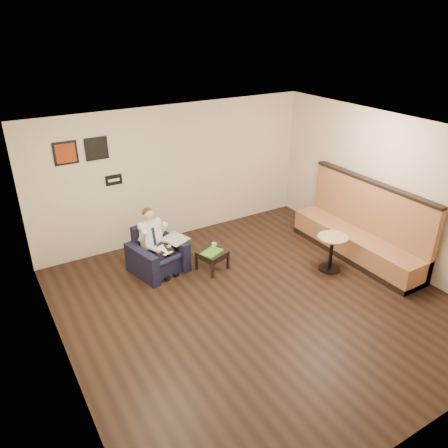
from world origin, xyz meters
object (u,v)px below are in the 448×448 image
green_folder (212,252)px  coffee_mug (214,245)px  armchair (157,251)px  cafe_table (331,253)px  seated_man (161,245)px  banquette (359,222)px  side_table (212,260)px  smartphone (208,248)px

green_folder → coffee_mug: 0.22m
armchair → coffee_mug: 1.06m
green_folder → cafe_table: cafe_table is taller
seated_man → banquette: 3.81m
seated_man → banquette: bearing=-34.6°
seated_man → armchair: bearing=90.0°
green_folder → coffee_mug: coffee_mug is taller
green_folder → coffee_mug: (0.14, 0.17, 0.04)m
side_table → banquette: (2.69, -1.01, 0.56)m
armchair → smartphone: bearing=-34.1°
coffee_mug → banquette: bearing=-24.2°
seated_man → coffee_mug: bearing=-26.6°
armchair → banquette: (3.57, -1.49, 0.33)m
armchair → smartphone: 0.95m
armchair → cafe_table: armchair is taller
coffee_mug → smartphone: bearing=179.4°
side_table → banquette: size_ratio=0.16×
green_folder → smartphone: (0.02, 0.17, -0.00)m
coffee_mug → side_table: bearing=-129.8°
seated_man → smartphone: 0.91m
seated_man → side_table: bearing=-36.8°
armchair → green_folder: (0.86, -0.50, -0.03)m
seated_man → banquette: banquette is taller
side_table → smartphone: size_ratio=3.93×
smartphone → cafe_table: cafe_table is taller
side_table → cafe_table: cafe_table is taller
coffee_mug → smartphone: coffee_mug is taller
armchair → cafe_table: 3.22m
green_folder → smartphone: size_ratio=3.21×
banquette → green_folder: bearing=159.9°
side_table → banquette: 2.92m
armchair → smartphone: armchair is taller
cafe_table → smartphone: bearing=146.1°
banquette → cafe_table: bearing=-171.2°
seated_man → green_folder: (0.84, -0.40, -0.19)m
side_table → coffee_mug: bearing=50.2°
side_table → banquette: banquette is taller
banquette → smartphone: bearing=156.7°
seated_man → smartphone: bearing=-28.2°
side_table → green_folder: bearing=-129.8°
seated_man → cafe_table: bearing=-41.9°
smartphone → cafe_table: bearing=-40.4°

